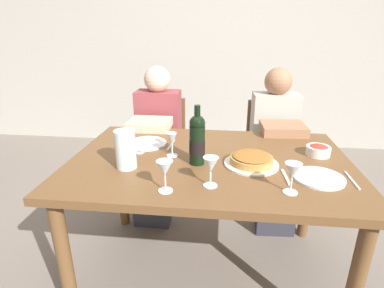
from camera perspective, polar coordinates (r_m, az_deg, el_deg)
The scene contains 21 objects.
ground_plane at distance 2.08m, azimuth 2.87°, elevation -22.34°, with size 8.00×8.00×0.00m, color slate.
back_wall at distance 3.84m, azimuth 5.69°, elevation 20.47°, with size 8.00×0.10×2.80m, color #B2ADA3.
dining_table at distance 1.69m, azimuth 3.27°, elevation -5.62°, with size 1.50×1.00×0.76m.
wine_bottle at distance 1.55m, azimuth 0.98°, elevation 0.82°, with size 0.08×0.08×0.31m.
water_pitcher at distance 1.55m, azimuth -12.31°, elevation -1.39°, with size 0.16×0.10×0.20m.
baked_tart at distance 1.59m, azimuth 11.11°, elevation -2.96°, with size 0.28×0.28×0.06m.
salad_bowl at distance 1.82m, azimuth 22.64°, elevation -1.02°, with size 0.13×0.13×0.06m.
wine_glass_left_diner at distance 1.34m, azimuth 18.40°, elevation -5.01°, with size 0.07×0.07×0.14m.
wine_glass_right_diner at distance 1.33m, azimuth 3.54°, elevation -4.13°, with size 0.07×0.07×0.14m.
wine_glass_centre at distance 1.65m, azimuth -3.80°, elevation 0.79°, with size 0.06×0.06×0.13m.
wine_glass_spare at distance 1.29m, azimuth -5.13°, elevation -4.82°, with size 0.07×0.07×0.14m.
dinner_plate_left_setting at distance 1.55m, azimuth 22.69°, elevation -5.88°, with size 0.24×0.24×0.01m, color silver.
dinner_plate_right_setting at distance 1.87m, azimuth -8.49°, elevation 0.13°, with size 0.24×0.24×0.01m, color silver.
fork_left_setting at distance 1.51m, azimuth 17.21°, elevation -5.91°, with size 0.16×0.01×0.01m, color silver.
knife_left_setting at distance 1.60m, azimuth 27.85°, elevation -6.02°, with size 0.18×0.01×0.01m, color silver.
knife_right_setting at distance 1.84m, azimuth -3.96°, elevation -0.16°, with size 0.18×0.01×0.01m, color silver.
spoon_right_setting at distance 1.91m, azimuth -12.84°, elevation 0.21°, with size 0.16×0.01×0.01m, color silver.
chair_left at distance 2.63m, azimuth -5.48°, elevation 0.17°, with size 0.40×0.40×0.87m.
diner_left at distance 2.37m, azimuth -6.74°, elevation 0.87°, with size 0.34×0.50×1.16m.
chair_right at distance 2.60m, azimuth 14.21°, elevation -0.60°, with size 0.42×0.42×0.87m.
diner_right at distance 2.34m, azimuth 15.41°, elevation 0.02°, with size 0.35×0.52×1.16m.
Camera 1 is at (0.07, -1.51, 1.42)m, focal length 28.39 mm.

